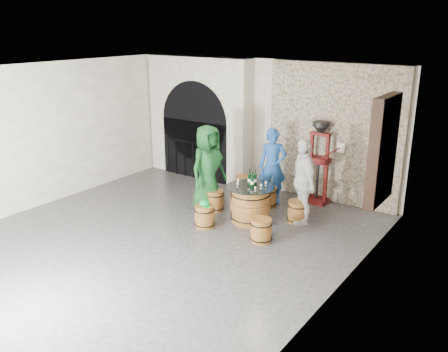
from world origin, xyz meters
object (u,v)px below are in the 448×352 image
Objects in this scene: barrel_stool_near_right at (261,230)px; wine_bottle_left at (250,179)px; barrel_stool_right at (298,212)px; person_blue at (273,166)px; barrel_stool_far at (268,196)px; barrel_stool_near_left at (205,216)px; wine_bottle_right at (255,179)px; person_green at (208,168)px; person_white at (303,182)px; wine_bottle_center at (252,181)px; barrel_stool_left at (215,200)px; corking_press at (319,157)px; barrel_table at (250,204)px; side_barrel at (244,187)px.

barrel_stool_near_right is 1.30m from wine_bottle_left.
person_blue is (-1.03, 0.71, 0.65)m from barrel_stool_right.
barrel_stool_far is 1.82m from barrel_stool_near_left.
wine_bottle_left and wine_bottle_right have the same top height.
person_green reaches higher than wine_bottle_left.
person_white is (0.21, 1.28, 0.67)m from barrel_stool_near_right.
person_blue is 1.28m from person_white.
wine_bottle_center is at bearing -79.92° from wine_bottle_right.
person_blue is (0.80, 1.17, 0.65)m from barrel_stool_left.
person_white is (1.05, -0.41, 0.67)m from barrel_stool_far.
barrel_stool_far is 1.44× the size of wine_bottle_right.
barrel_stool_left is at bearing -132.84° from barrel_stool_far.
wine_bottle_center is at bearing 133.24° from barrel_stool_near_right.
barrel_stool_near_left is at bearing -104.74° from barrel_stool_far.
barrel_stool_near_right is 1.16m from wine_bottle_center.
person_white is at bearing 32.50° from barrel_stool_right.
barrel_stool_right is 0.24× the size of person_green.
person_white is at bearing 35.10° from wine_bottle_center.
barrel_stool_far is at bearing 155.63° from barrel_stool_right.
wine_bottle_right is at bearing -153.82° from barrel_stool_right.
person_green reaches higher than barrel_stool_right.
person_green reaches higher than barrel_stool_far.
wine_bottle_center is (-0.85, -0.60, 0.01)m from person_white.
barrel_stool_left and barrel_stool_far have the same top height.
wine_bottle_left is at bearing -108.13° from corking_press.
barrel_table reaches higher than barrel_stool_right.
barrel_stool_right is 1.41m from person_blue.
barrel_stool_left is (-0.99, 0.08, -0.16)m from barrel_table.
wine_bottle_left is 1.93m from corking_press.
barrel_stool_near_right is at bearing -25.05° from barrel_stool_left.
barrel_stool_right is at bearing -18.10° from side_barrel.
barrel_table is at bearing 134.33° from barrel_stool_near_right.
barrel_stool_far is 1.44× the size of wine_bottle_center.
barrel_stool_near_right is 2.16m from person_green.
barrel_stool_right is 0.27× the size of person_blue.
side_barrel is at bearing -148.46° from corking_press.
person_white is (0.06, 0.04, 0.67)m from barrel_stool_right.
corking_press is at bearing 71.74° from wine_bottle_center.
corking_press reaches higher than barrel_stool_left.
barrel_table is at bearing 51.75° from barrel_stool_near_left.
barrel_stool_near_right is (-0.14, -1.24, 0.00)m from barrel_stool_right.
barrel_stool_left is 1.55m from person_blue.
side_barrel is at bearing 128.98° from wine_bottle_center.
barrel_stool_near_left is at bearing -124.89° from wine_bottle_right.
corking_press is (-0.03, 2.56, 0.88)m from barrel_stool_near_right.
wine_bottle_right is at bearing -105.91° from corking_press.
barrel_stool_far and barrel_stool_near_left have the same top height.
person_blue is (-0.04, 0.26, 0.65)m from barrel_stool_far.
wine_bottle_center is (0.24, -1.27, 0.03)m from person_blue.
barrel_stool_far is 0.26× the size of person_white.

